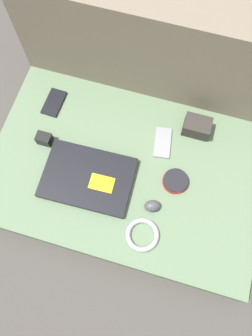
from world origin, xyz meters
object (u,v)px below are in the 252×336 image
phone_black (54,103)px  charger_brick (44,139)px  phone_silver (163,143)px  camera_pouch (197,127)px  laptop (88,178)px  speaker_puck (175,181)px  computer_mouse (152,206)px

phone_black → charger_brick: size_ratio=2.21×
phone_silver → camera_pouch: (0.11, 0.09, 0.03)m
laptop → phone_silver: size_ratio=2.54×
laptop → charger_brick: bearing=152.7°
speaker_puck → charger_brick: size_ratio=1.72×
computer_mouse → phone_silver: bearing=72.6°
speaker_puck → phone_black: 0.59m
phone_black → laptop: bearing=-46.4°
phone_silver → phone_black: 0.47m
phone_silver → camera_pouch: size_ratio=1.30×
phone_silver → charger_brick: size_ratio=2.39×
laptop → charger_brick: 0.23m
computer_mouse → camera_pouch: bearing=53.2°
phone_silver → phone_black: bearing=165.4°
laptop → computer_mouse: (0.26, -0.04, 0.01)m
phone_silver → camera_pouch: camera_pouch is taller
speaker_puck → phone_silver: 0.16m
laptop → phone_silver: 0.32m
speaker_puck → phone_silver: bearing=120.8°
laptop → speaker_puck: 0.33m
camera_pouch → charger_brick: bearing=-159.1°
laptop → phone_black: laptop is taller
computer_mouse → phone_black: (-0.50, 0.31, -0.01)m
camera_pouch → speaker_puck: bearing=-96.7°
laptop → computer_mouse: 0.26m
laptop → camera_pouch: size_ratio=3.30×
speaker_puck → camera_pouch: camera_pouch is taller
speaker_puck → laptop: bearing=-165.9°
phone_black → charger_brick: charger_brick is taller
computer_mouse → speaker_puck: 0.13m
laptop → charger_brick: (-0.21, 0.10, 0.01)m
computer_mouse → phone_silver: computer_mouse is taller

